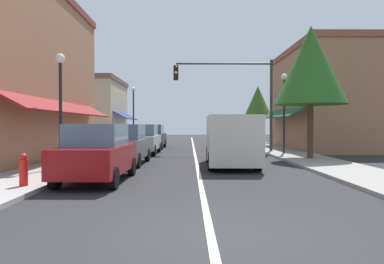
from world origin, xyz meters
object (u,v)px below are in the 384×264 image
object	(u,v)px
parked_car_third_left	(143,139)
street_lamp_left_near	(60,91)
parked_car_second_left	(125,145)
fire_hydrant	(24,170)
tree_right_far	(258,103)
parked_car_nearest_left	(98,153)
street_lamp_right_mid	(284,100)
tree_right_near	(311,66)
van_in_lane	(231,139)
street_lamp_left_far	(133,106)
traffic_signal_mast_arm	(237,88)
parked_car_far_left	(152,137)

from	to	relation	value
parked_car_third_left	street_lamp_left_near	xyz separation A→B (m)	(-2.10, -7.83, 2.13)
parked_car_second_left	fire_hydrant	distance (m)	6.42
street_lamp_left_near	tree_right_far	bearing A→B (deg)	59.79
parked_car_nearest_left	street_lamp_right_mid	world-z (taller)	street_lamp_right_mid
street_lamp_right_mid	street_lamp_left_near	bearing A→B (deg)	-145.16
parked_car_nearest_left	tree_right_near	distance (m)	11.49
van_in_lane	parked_car_third_left	bearing A→B (deg)	127.36
tree_right_near	tree_right_far	distance (m)	15.07
street_lamp_left_far	tree_right_near	size ratio (longest dim) A/B	0.74
street_lamp_left_far	van_in_lane	bearing A→B (deg)	-66.12
tree_right_far	traffic_signal_mast_arm	bearing A→B (deg)	-107.82
parked_car_third_left	fire_hydrant	world-z (taller)	parked_car_third_left
parked_car_nearest_left	van_in_lane	bearing A→B (deg)	43.20
street_lamp_left_near	street_lamp_left_far	bearing A→B (deg)	89.04
parked_car_nearest_left	street_lamp_left_near	bearing A→B (deg)	130.27
parked_car_third_left	street_lamp_left_far	bearing A→B (deg)	103.99
parked_car_second_left	parked_car_nearest_left	bearing A→B (deg)	-88.08
parked_car_second_left	tree_right_far	xyz separation A→B (m)	(9.06, 16.72, 2.89)
parked_car_far_left	street_lamp_right_mid	world-z (taller)	street_lamp_right_mid
van_in_lane	traffic_signal_mast_arm	xyz separation A→B (m)	(1.22, 7.29, 2.89)
parked_car_far_left	tree_right_near	distance (m)	13.02
parked_car_nearest_left	parked_car_second_left	world-z (taller)	same
fire_hydrant	parked_car_third_left	bearing A→B (deg)	81.82
traffic_signal_mast_arm	street_lamp_left_near	xyz separation A→B (m)	(-7.81, -8.88, -1.03)
van_in_lane	street_lamp_left_near	world-z (taller)	street_lamp_left_near
tree_right_far	fire_hydrant	distance (m)	25.48
street_lamp_left_near	street_lamp_right_mid	size ratio (longest dim) A/B	0.94
traffic_signal_mast_arm	fire_hydrant	bearing A→B (deg)	-120.03
street_lamp_right_mid	fire_hydrant	size ratio (longest dim) A/B	5.40
street_lamp_left_far	tree_right_far	size ratio (longest dim) A/B	0.92
parked_car_far_left	street_lamp_right_mid	distance (m)	10.29
parked_car_third_left	traffic_signal_mast_arm	world-z (taller)	traffic_signal_mast_arm
fire_hydrant	parked_car_second_left	bearing A→B (deg)	75.61
van_in_lane	street_lamp_left_far	xyz separation A→B (m)	(-6.32, 14.28, 2.11)
traffic_signal_mast_arm	tree_right_near	world-z (taller)	tree_right_near
street_lamp_left_far	parked_car_third_left	bearing A→B (deg)	-77.20
parked_car_third_left	tree_right_near	world-z (taller)	tree_right_near
traffic_signal_mast_arm	tree_right_near	xyz separation A→B (m)	(2.94, -4.91, 0.60)
tree_right_near	tree_right_far	size ratio (longest dim) A/B	1.25
tree_right_near	street_lamp_left_far	bearing A→B (deg)	131.35
tree_right_near	traffic_signal_mast_arm	bearing A→B (deg)	120.90
parked_car_second_left	street_lamp_right_mid	distance (m)	9.92
parked_car_third_left	tree_right_far	distance (m)	14.61
tree_right_near	fire_hydrant	world-z (taller)	tree_right_near
tree_right_far	parked_car_second_left	bearing A→B (deg)	-118.46
tree_right_near	fire_hydrant	xyz separation A→B (m)	(-10.34, -7.89, -4.08)
parked_car_nearest_left	street_lamp_right_mid	xyz separation A→B (m)	(8.29, 9.68, 2.29)
parked_car_far_left	fire_hydrant	distance (m)	16.96
tree_right_far	parked_car_far_left	bearing A→B (deg)	-145.95
street_lamp_right_mid	fire_hydrant	distance (m)	15.11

